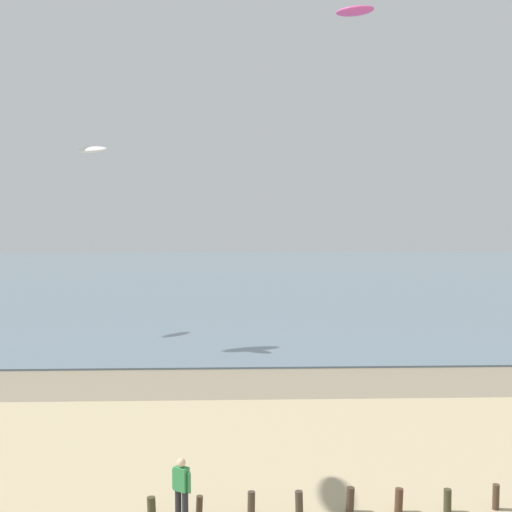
% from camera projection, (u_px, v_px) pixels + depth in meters
% --- Properties ---
extents(wet_sand_strip, '(120.00, 5.01, 0.01)m').
position_uv_depth(wet_sand_strip, '(271.00, 383.00, 30.64)').
color(wet_sand_strip, gray).
rests_on(wet_sand_strip, ground).
extents(sea, '(160.00, 70.00, 0.10)m').
position_uv_depth(sea, '(250.00, 281.00, 67.99)').
color(sea, slate).
rests_on(sea, ground).
extents(groyne_mid, '(19.52, 0.34, 0.71)m').
position_uv_depth(groyne_mid, '(501.00, 499.00, 18.15)').
color(groyne_mid, '#3D3C24').
rests_on(groyne_mid, ground).
extents(person_mid_beach, '(0.49, 0.38, 1.71)m').
position_uv_depth(person_mid_beach, '(182.00, 489.00, 17.33)').
color(person_mid_beach, '#232328').
rests_on(person_mid_beach, ground).
extents(kite_aloft_0, '(2.23, 1.91, 0.51)m').
position_uv_depth(kite_aloft_0, '(92.00, 150.00, 36.12)').
color(kite_aloft_0, white).
extents(kite_aloft_1, '(2.77, 2.18, 0.78)m').
position_uv_depth(kite_aloft_1, '(355.00, 11.00, 45.64)').
color(kite_aloft_1, '#E54C99').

